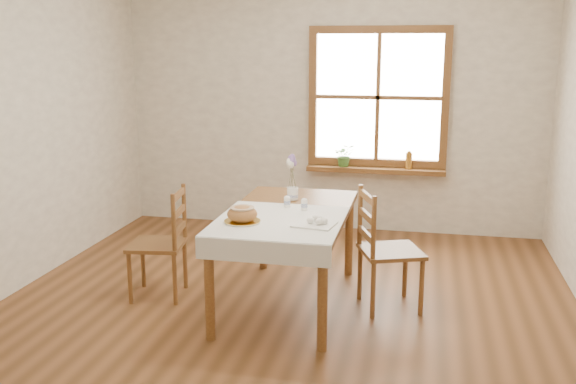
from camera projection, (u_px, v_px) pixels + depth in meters
name	position (u px, v px, depth m)	size (l,w,h in m)	color
ground	(280.00, 318.00, 4.79)	(5.00, 5.00, 0.00)	brown
room_walls	(279.00, 87.00, 4.41)	(4.60, 5.10, 2.65)	white
window	(378.00, 97.00, 6.71)	(1.46, 0.08, 1.46)	brown
window_sill	(375.00, 170.00, 6.82)	(1.46, 0.20, 0.05)	brown
dining_table	(288.00, 222.00, 4.93)	(0.90, 1.60, 0.75)	brown
table_linen	(279.00, 221.00, 4.62)	(0.91, 0.99, 0.01)	silver
chair_left	(157.00, 243.00, 5.13)	(0.42, 0.44, 0.89)	brown
chair_right	(391.00, 249.00, 4.89)	(0.44, 0.46, 0.94)	brown
bread_plate	(242.00, 221.00, 4.56)	(0.25, 0.25, 0.01)	white
bread_loaf	(242.00, 213.00, 4.54)	(0.22, 0.22, 0.12)	#A36839
egg_napkin	(314.00, 224.00, 4.49)	(0.28, 0.24, 0.01)	silver
eggs	(314.00, 220.00, 4.48)	(0.21, 0.19, 0.05)	white
salt_shaker	(287.00, 201.00, 4.97)	(0.05, 0.05, 0.09)	white
pepper_shaker	(304.00, 204.00, 4.88)	(0.05, 0.05, 0.10)	white
flower_vase	(293.00, 194.00, 5.23)	(0.09, 0.09, 0.10)	white
lavender_bouquet	(293.00, 170.00, 5.18)	(0.16, 0.16, 0.30)	#6E5190
potted_plant	(344.00, 158.00, 6.86)	(0.21, 0.24, 0.19)	#3D6F2C
amber_bottle	(409.00, 160.00, 6.72)	(0.07, 0.07, 0.19)	#B06F20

